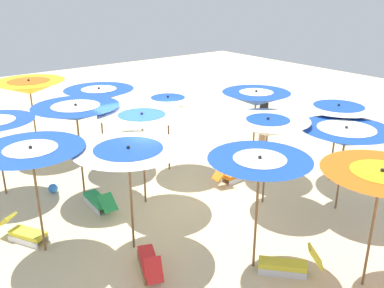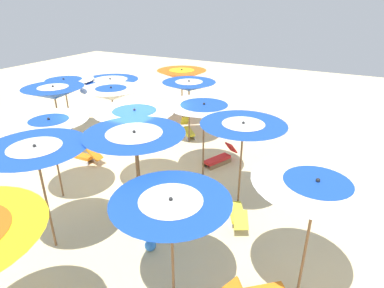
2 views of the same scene
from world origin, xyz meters
The scene contains 21 objects.
ground centered at (0.00, 0.00, -0.02)m, with size 38.47×38.47×0.04m, color beige.
beach_umbrella_1 centered at (-0.33, 3.20, 2.15)m, with size 2.09×2.09×2.39m.
beach_umbrella_2 centered at (-1.39, 1.66, 2.08)m, with size 2.22×2.22×2.34m.
beach_umbrella_3 centered at (-3.41, 0.09, 2.17)m, with size 1.91×1.91×2.39m.
beach_umbrella_4 centered at (-5.06, -1.14, 2.13)m, with size 2.04×2.04×2.39m.
beach_umbrella_6 centered at (1.59, 1.45, 2.27)m, with size 2.18×2.18×2.52m.
beach_umbrella_7 centered at (0.18, 0.39, 2.22)m, with size 2.12×2.12×2.43m.
beach_umbrella_8 centered at (-1.69, -2.01, 2.04)m, with size 2.03×2.03×2.31m.
beach_umbrella_9 centered at (-3.04, -3.22, 1.92)m, with size 2.20×2.20×2.19m.
beach_umbrella_10 centered at (5.22, 1.45, 2.26)m, with size 2.19×2.19×2.53m.
beach_umbrella_11 centered at (3.01, 0.13, 2.25)m, with size 2.03×2.03×2.49m.
beach_umbrella_12 centered at (1.51, -1.29, 2.05)m, with size 1.95×1.95×2.32m.
beach_umbrella_13 centered at (-0.24, -3.09, 2.29)m, with size 1.91×1.91×2.54m.
beach_umbrella_14 centered at (-1.94, -4.54, 2.06)m, with size 2.25×2.25×2.27m.
lounger_0 centered at (0.32, 3.42, 0.20)m, with size 1.20×0.88×0.57m.
lounger_1 centered at (0.63, 1.48, 0.20)m, with size 1.38×0.40×0.57m.
lounger_3 centered at (-0.30, -2.33, 0.20)m, with size 0.37×1.41×0.59m.
lounger_4 centered at (-3.97, -0.27, 0.21)m, with size 1.11×1.05×0.65m.
lounger_5 centered at (-2.30, 1.83, 0.20)m, with size 1.30×0.79×0.63m.
beachgoer_0 centered at (1.15, -4.97, 0.94)m, with size 0.30×0.30×1.78m.
beach_ball centered at (2.15, 2.10, 0.13)m, with size 0.26×0.26×0.26m, color #337FE5.
Camera 1 is at (-8.16, 5.32, 5.25)m, focal length 39.06 mm.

